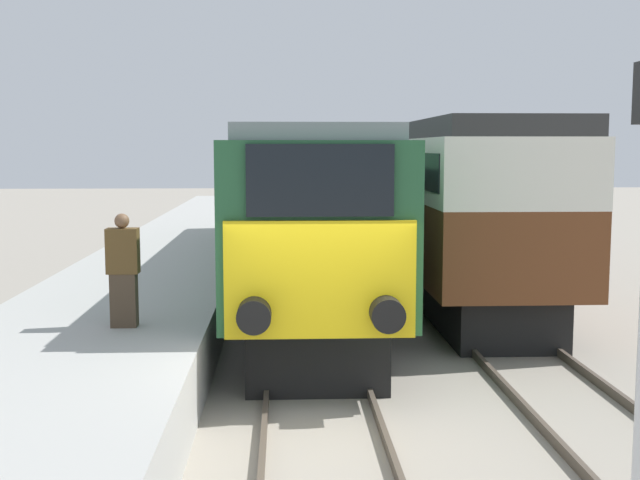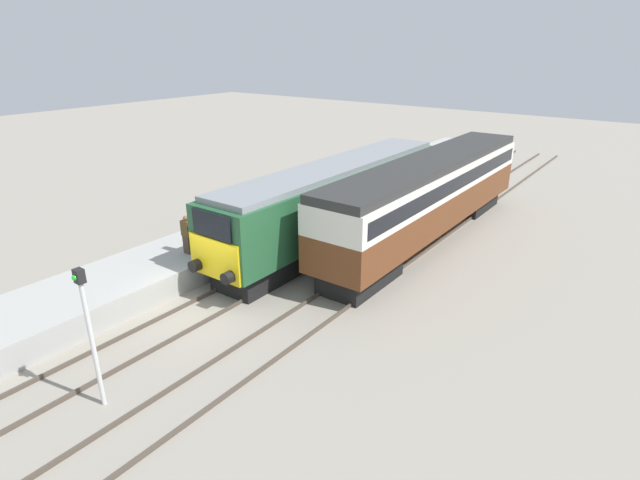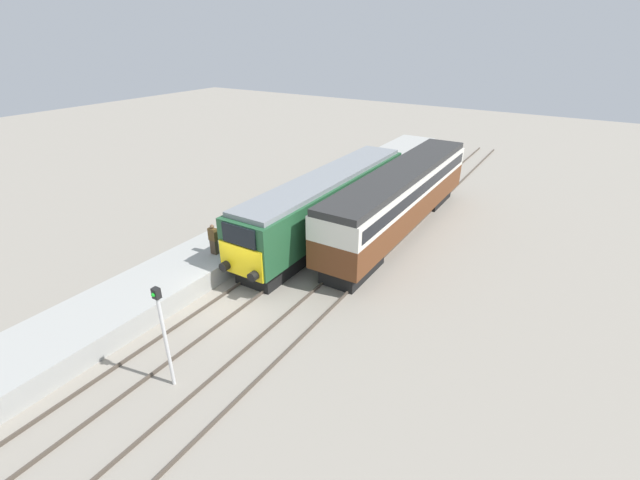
% 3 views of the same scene
% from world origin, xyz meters
% --- Properties ---
extents(ground_plane, '(120.00, 120.00, 0.00)m').
position_xyz_m(ground_plane, '(0.00, 0.00, 0.00)').
color(ground_plane, gray).
extents(platform_left, '(3.50, 50.00, 0.95)m').
position_xyz_m(platform_left, '(-3.30, 8.00, 0.48)').
color(platform_left, '#A8A8A3').
rests_on(platform_left, ground_plane).
extents(rails_near_track, '(1.51, 60.00, 0.14)m').
position_xyz_m(rails_near_track, '(0.00, 5.00, 0.07)').
color(rails_near_track, '#4C4238').
rests_on(rails_near_track, ground_plane).
extents(rails_far_track, '(1.50, 60.00, 0.14)m').
position_xyz_m(rails_far_track, '(3.40, 5.00, 0.07)').
color(rails_far_track, '#4C4238').
rests_on(rails_far_track, ground_plane).
extents(locomotive, '(2.70, 15.67, 3.80)m').
position_xyz_m(locomotive, '(0.00, 8.36, 2.15)').
color(locomotive, black).
rests_on(locomotive, ground_plane).
extents(passenger_carriage, '(2.75, 16.38, 4.00)m').
position_xyz_m(passenger_carriage, '(3.40, 11.18, 2.41)').
color(passenger_carriage, black).
rests_on(passenger_carriage, ground_plane).
extents(person_on_platform, '(0.44, 0.26, 1.61)m').
position_xyz_m(person_on_platform, '(-2.72, 1.76, 1.74)').
color(person_on_platform, '#473828').
rests_on(person_on_platform, platform_left).
extents(signal_post, '(0.24, 0.28, 3.96)m').
position_xyz_m(signal_post, '(1.70, -4.91, 2.35)').
color(signal_post, silver).
rests_on(signal_post, ground_plane).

